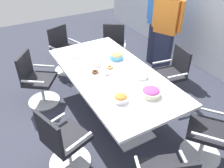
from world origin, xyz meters
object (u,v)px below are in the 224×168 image
Objects in this scene: office_chair_5 at (64,52)px; donut_platter at (102,70)px; office_chair_2 at (211,134)px; person_standing_1 at (166,29)px; office_chair_0 at (64,143)px; snack_bowl_pretzels at (121,98)px; napkin_pile at (74,55)px; snack_bowl_candy_mix at (151,92)px; plate_stack at (141,76)px; person_standing_0 at (159,20)px; office_chair_6 at (37,82)px; snack_bowl_cookies at (116,56)px; conference_table at (112,80)px; office_chair_4 at (113,50)px; office_chair_3 at (171,77)px.

office_chair_5 is 1.59m from donut_platter.
person_standing_1 is at bearing 27.21° from office_chair_2.
snack_bowl_pretzels is (0.01, 0.79, 0.39)m from office_chair_0.
snack_bowl_candy_mix is at bearing 17.14° from napkin_pile.
snack_bowl_pretzels is at bearing 69.90° from office_chair_5.
office_chair_0 is 1.42m from plate_stack.
person_standing_0 is at bearing 115.68° from donut_platter.
person_standing_0 reaches higher than person_standing_1.
snack_bowl_cookies is at bearing 104.38° from office_chair_6.
snack_bowl_candy_mix is 1.36× the size of napkin_pile.
conference_table is at bearing 103.14° from office_chair_0.
office_chair_4 reaches higher than conference_table.
office_chair_2 is 1.19m from plate_stack.
snack_bowl_candy_mix is at bearing 16.78° from donut_platter.
person_standing_1 is 1.91m from napkin_pile.
person_standing_1 is 2.29m from snack_bowl_pretzels.
donut_platter is (1.12, -0.84, 0.36)m from office_chair_4.
office_chair_4 is at bearing 136.67° from office_chair_5.
napkin_pile is (-1.39, 0.73, 0.37)m from office_chair_0.
snack_bowl_pretzels is (0.51, -1.34, 0.39)m from office_chair_3.
office_chair_5 is at bearing 36.12° from person_standing_1.
snack_bowl_pretzels is at bearing -27.81° from snack_bowl_cookies.
office_chair_3 is 1.48m from snack_bowl_pretzels.
office_chair_6 is at bearing -154.16° from snack_bowl_pretzels.
person_standing_1 is at bearing 127.97° from plate_stack.
person_standing_1 reaches higher than office_chair_2.
plate_stack is at bearing 114.43° from person_standing_0.
person_standing_0 is at bearing -162.02° from office_chair_4.
napkin_pile is at bearing -162.36° from donut_platter.
office_chair_2 is at bearing 23.09° from napkin_pile.
snack_bowl_pretzels is at bearing 120.65° from office_chair_3.
person_standing_1 is at bearing 125.88° from snack_bowl_pretzels.
office_chair_4 is at bearing 32.26° from person_standing_1.
person_standing_0 is 9.56× the size of plate_stack.
napkin_pile is (0.23, -1.96, -0.20)m from person_standing_0.
office_chair_5 reaches higher than donut_platter.
person_standing_1 is (-0.83, 0.51, 0.49)m from office_chair_3.
office_chair_4 is 1.13m from person_standing_0.
conference_table is 0.48m from snack_bowl_cookies.
office_chair_3 is 2.48× the size of donut_platter.
snack_bowl_pretzels reaches higher than donut_platter.
person_standing_0 is 2.28m from snack_bowl_candy_mix.
plate_stack is at bearing 44.22° from conference_table.
person_standing_0 is at bearing 133.67° from plate_stack.
office_chair_5 is 1.46m from snack_bowl_cookies.
person_standing_0 is (-2.39, 1.04, 0.58)m from office_chair_2.
snack_bowl_pretzels is 0.74× the size of snack_bowl_candy_mix.
office_chair_5 is 1.00m from napkin_pile.
snack_bowl_candy_mix is (0.09, 0.40, 0.00)m from snack_bowl_pretzels.
office_chair_4 is at bearing 164.61° from plate_stack.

